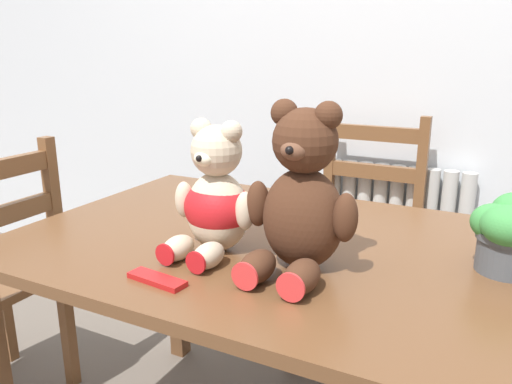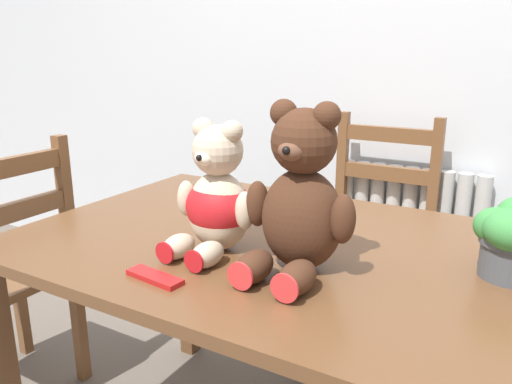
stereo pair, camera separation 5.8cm
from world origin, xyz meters
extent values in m
cube|color=silver|center=(0.00, 1.51, 1.30)|extent=(8.00, 0.04, 2.60)
cylinder|color=beige|center=(-0.15, 1.44, 0.39)|extent=(0.06, 0.06, 0.78)
cylinder|color=beige|center=(-0.08, 1.44, 0.39)|extent=(0.06, 0.06, 0.78)
cylinder|color=beige|center=(-0.01, 1.44, 0.39)|extent=(0.06, 0.06, 0.78)
cylinder|color=beige|center=(0.06, 1.44, 0.39)|extent=(0.06, 0.06, 0.78)
cylinder|color=beige|center=(0.13, 1.44, 0.39)|extent=(0.06, 0.06, 0.78)
cylinder|color=beige|center=(0.20, 1.44, 0.39)|extent=(0.06, 0.06, 0.78)
cylinder|color=beige|center=(0.27, 1.44, 0.39)|extent=(0.06, 0.06, 0.78)
cylinder|color=beige|center=(0.34, 1.44, 0.39)|extent=(0.06, 0.06, 0.78)
cylinder|color=beige|center=(0.41, 1.44, 0.39)|extent=(0.06, 0.06, 0.78)
cube|color=beige|center=(0.13, 1.44, 0.02)|extent=(0.63, 0.10, 0.04)
cube|color=brown|center=(0.00, 0.46, 0.75)|extent=(1.33, 0.92, 0.03)
cube|color=brown|center=(-0.62, 0.05, 0.37)|extent=(0.06, 0.06, 0.74)
cube|color=brown|center=(-0.62, 0.87, 0.37)|extent=(0.06, 0.06, 0.74)
cube|color=brown|center=(0.03, 1.19, 0.45)|extent=(0.43, 0.44, 0.03)
cube|color=brown|center=(0.23, 0.99, 0.22)|extent=(0.04, 0.04, 0.43)
cube|color=brown|center=(-0.16, 0.99, 0.22)|extent=(0.04, 0.04, 0.43)
cube|color=brown|center=(0.23, 1.39, 0.50)|extent=(0.04, 0.04, 1.00)
cube|color=brown|center=(-0.16, 1.39, 0.50)|extent=(0.04, 0.04, 1.00)
cube|color=brown|center=(0.03, 1.39, 0.92)|extent=(0.35, 0.03, 0.06)
cube|color=brown|center=(0.03, 1.39, 0.76)|extent=(0.35, 0.03, 0.06)
cube|color=brown|center=(-1.22, 0.51, 0.22)|extent=(0.04, 0.04, 0.45)
cube|color=brown|center=(-0.87, 0.51, 0.48)|extent=(0.04, 0.04, 0.97)
cube|color=brown|center=(-0.87, 0.33, 0.89)|extent=(0.03, 0.33, 0.06)
cube|color=brown|center=(-0.87, 0.33, 0.75)|extent=(0.03, 0.33, 0.06)
ellipsoid|color=beige|center=(-0.09, 0.34, 0.87)|extent=(0.17, 0.15, 0.20)
sphere|color=beige|center=(-0.09, 0.34, 1.02)|extent=(0.12, 0.12, 0.12)
sphere|color=beige|center=(-0.05, 0.34, 1.07)|extent=(0.05, 0.05, 0.05)
sphere|color=beige|center=(-0.13, 0.34, 1.07)|extent=(0.05, 0.05, 0.05)
ellipsoid|color=white|center=(-0.09, 0.29, 1.01)|extent=(0.05, 0.05, 0.04)
sphere|color=black|center=(-0.09, 0.27, 1.01)|extent=(0.02, 0.02, 0.02)
ellipsoid|color=beige|center=(0.00, 0.32, 0.89)|extent=(0.05, 0.05, 0.09)
ellipsoid|color=beige|center=(-0.18, 0.33, 0.89)|extent=(0.05, 0.05, 0.09)
ellipsoid|color=beige|center=(-0.05, 0.23, 0.80)|extent=(0.06, 0.10, 0.06)
cylinder|color=red|center=(-0.05, 0.19, 0.80)|extent=(0.05, 0.01, 0.05)
ellipsoid|color=beige|center=(-0.14, 0.24, 0.80)|extent=(0.06, 0.10, 0.06)
cylinder|color=red|center=(-0.14, 0.19, 0.80)|extent=(0.05, 0.01, 0.05)
ellipsoid|color=red|center=(-0.09, 0.34, 0.88)|extent=(0.18, 0.16, 0.14)
ellipsoid|color=#472819|center=(0.14, 0.34, 0.88)|extent=(0.19, 0.16, 0.23)
sphere|color=#472819|center=(0.14, 0.34, 1.06)|extent=(0.14, 0.14, 0.14)
sphere|color=#472819|center=(0.19, 0.34, 1.12)|extent=(0.06, 0.06, 0.06)
sphere|color=#472819|center=(0.09, 0.34, 1.12)|extent=(0.06, 0.06, 0.06)
ellipsoid|color=brown|center=(0.13, 0.29, 1.05)|extent=(0.06, 0.06, 0.05)
sphere|color=black|center=(0.13, 0.26, 1.05)|extent=(0.02, 0.02, 0.02)
ellipsoid|color=#472819|center=(0.24, 0.32, 0.91)|extent=(0.06, 0.06, 0.11)
ellipsoid|color=#472819|center=(0.03, 0.32, 0.91)|extent=(0.06, 0.06, 0.11)
ellipsoid|color=#472819|center=(0.18, 0.22, 0.80)|extent=(0.07, 0.12, 0.07)
cylinder|color=red|center=(0.18, 0.16, 0.80)|extent=(0.06, 0.01, 0.06)
ellipsoid|color=#472819|center=(0.08, 0.22, 0.80)|extent=(0.07, 0.12, 0.07)
cylinder|color=red|center=(0.08, 0.17, 0.80)|extent=(0.06, 0.01, 0.06)
cylinder|color=#4C5156|center=(0.55, 0.52, 0.81)|extent=(0.13, 0.13, 0.09)
ellipsoid|color=#3D8E42|center=(0.52, 0.51, 0.88)|extent=(0.10, 0.08, 0.08)
cube|color=red|center=(-0.11, 0.12, 0.77)|extent=(0.14, 0.06, 0.01)
camera|label=1|loc=(0.52, -0.65, 1.24)|focal=35.00mm
camera|label=2|loc=(0.57, -0.62, 1.24)|focal=35.00mm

